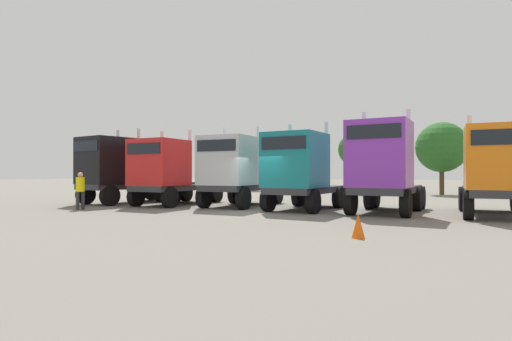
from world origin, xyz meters
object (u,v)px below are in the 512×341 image
at_px(semi_truck_teal, 300,170).
at_px(semi_truck_silver, 234,170).
at_px(semi_truck_orange, 498,170).
at_px(semi_truck_black, 115,169).
at_px(semi_truck_red, 166,171).
at_px(semi_truck_purple, 383,167).
at_px(traffic_cone_near, 358,226).
at_px(visitor_in_hivis, 80,188).

bearing_deg(semi_truck_teal, semi_truck_silver, -91.78).
bearing_deg(semi_truck_orange, semi_truck_black, -89.00).
xyz_separation_m(semi_truck_red, semi_truck_purple, (11.25, -0.28, 0.17)).
relative_size(semi_truck_purple, traffic_cone_near, 8.84).
height_order(semi_truck_red, traffic_cone_near, semi_truck_red).
relative_size(semi_truck_silver, traffic_cone_near, 8.63).
xyz_separation_m(semi_truck_black, traffic_cone_near, (14.83, -7.32, -1.65)).
bearing_deg(semi_truck_purple, semi_truck_red, -85.79).
xyz_separation_m(semi_truck_purple, visitor_in_hivis, (-13.58, -3.38, -0.98)).
bearing_deg(semi_truck_orange, semi_truck_teal, -89.27).
bearing_deg(semi_truck_silver, semi_truck_red, -79.99).
height_order(semi_truck_purple, visitor_in_hivis, semi_truck_purple).
xyz_separation_m(semi_truck_silver, semi_truck_purple, (7.48, -0.84, 0.12)).
height_order(semi_truck_black, traffic_cone_near, semi_truck_black).
height_order(semi_truck_black, semi_truck_teal, semi_truck_black).
relative_size(semi_truck_teal, traffic_cone_near, 8.94).
relative_size(semi_truck_red, traffic_cone_near, 8.70).
bearing_deg(semi_truck_teal, traffic_cone_near, 34.51).
distance_m(semi_truck_black, semi_truck_orange, 19.04).
distance_m(semi_truck_teal, visitor_in_hivis, 10.53).
height_order(semi_truck_black, visitor_in_hivis, semi_truck_black).
xyz_separation_m(semi_truck_black, semi_truck_red, (3.46, -0.00, -0.12)).
bearing_deg(traffic_cone_near, semi_truck_purple, 90.97).
bearing_deg(visitor_in_hivis, semi_truck_red, 70.32).
bearing_deg(semi_truck_purple, semi_truck_teal, -88.71).
bearing_deg(semi_truck_teal, semi_truck_red, -83.30).
distance_m(semi_truck_silver, traffic_cone_near, 11.06).
relative_size(semi_truck_black, semi_truck_teal, 1.07).
bearing_deg(semi_truck_orange, visitor_in_hivis, -77.42).
distance_m(semi_truck_orange, visitor_in_hivis, 18.28).
relative_size(semi_truck_red, visitor_in_hivis, 3.24).
bearing_deg(semi_truck_purple, semi_truck_silver, -90.76).
distance_m(semi_truck_teal, semi_truck_orange, 8.07).
relative_size(semi_truck_black, visitor_in_hivis, 3.56).
bearing_deg(visitor_in_hivis, semi_truck_black, 119.96).
distance_m(semi_truck_black, traffic_cone_near, 16.63).
relative_size(semi_truck_silver, semi_truck_orange, 0.91).
height_order(semi_truck_silver, semi_truck_orange, semi_truck_silver).
bearing_deg(semi_truck_purple, visitor_in_hivis, -70.39).
distance_m(semi_truck_red, semi_truck_orange, 15.58).
height_order(semi_truck_silver, semi_truck_teal, semi_truck_silver).
xyz_separation_m(semi_truck_black, semi_truck_silver, (7.24, 0.55, -0.07)).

